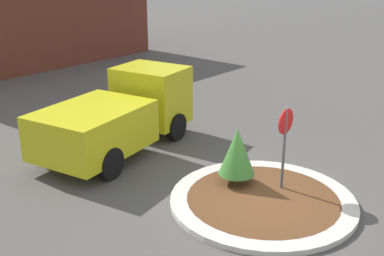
{
  "coord_description": "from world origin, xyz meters",
  "views": [
    {
      "loc": [
        -8.89,
        -5.4,
        5.64
      ],
      "look_at": [
        0.35,
        2.54,
        1.22
      ],
      "focal_mm": 45.0,
      "sensor_mm": 36.0,
      "label": 1
    }
  ],
  "objects": [
    {
      "name": "ground_plane",
      "position": [
        0.0,
        0.0,
        0.0
      ],
      "size": [
        120.0,
        120.0,
        0.0
      ],
      "primitive_type": "plane",
      "color": "#514F4C"
    },
    {
      "name": "utility_truck",
      "position": [
        0.09,
        5.16,
        1.11
      ],
      "size": [
        5.63,
        3.15,
        2.23
      ],
      "rotation": [
        0.0,
        0.0,
        0.18
      ],
      "color": "gold",
      "rests_on": "ground_plane"
    },
    {
      "name": "island_shrub",
      "position": [
        0.25,
        0.97,
        1.0
      ],
      "size": [
        0.92,
        0.92,
        1.47
      ],
      "color": "brown",
      "rests_on": "traffic_island"
    },
    {
      "name": "storefront_building",
      "position": [
        5.13,
        18.88,
        3.3
      ],
      "size": [
        13.2,
        6.07,
        6.6
      ],
      "color": "brown",
      "rests_on": "ground_plane"
    },
    {
      "name": "traffic_island",
      "position": [
        0.0,
        0.0,
        0.07
      ],
      "size": [
        4.46,
        4.46,
        0.13
      ],
      "color": "beige",
      "rests_on": "ground_plane"
    },
    {
      "name": "stop_sign",
      "position": [
        0.77,
        -0.05,
        1.52
      ],
      "size": [
        0.64,
        0.07,
        2.22
      ],
      "color": "#4C4C51",
      "rests_on": "ground_plane"
    }
  ]
}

